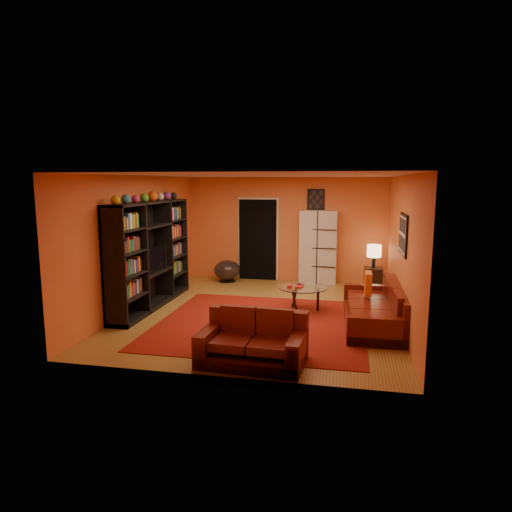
% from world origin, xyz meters
% --- Properties ---
extents(floor, '(6.00, 6.00, 0.00)m').
position_xyz_m(floor, '(0.00, 0.00, 0.00)').
color(floor, brown).
rests_on(floor, ground).
extents(ceiling, '(6.00, 6.00, 0.00)m').
position_xyz_m(ceiling, '(0.00, 0.00, 2.60)').
color(ceiling, white).
rests_on(ceiling, wall_back).
extents(wall_back, '(6.00, 0.00, 6.00)m').
position_xyz_m(wall_back, '(0.00, 3.00, 1.30)').
color(wall_back, '#D4632E').
rests_on(wall_back, floor).
extents(wall_front, '(6.00, 0.00, 6.00)m').
position_xyz_m(wall_front, '(0.00, -3.00, 1.30)').
color(wall_front, '#D4632E').
rests_on(wall_front, floor).
extents(wall_left, '(0.00, 6.00, 6.00)m').
position_xyz_m(wall_left, '(-2.50, 0.00, 1.30)').
color(wall_left, '#D4632E').
rests_on(wall_left, floor).
extents(wall_right, '(0.00, 6.00, 6.00)m').
position_xyz_m(wall_right, '(2.50, 0.00, 1.30)').
color(wall_right, '#D4632E').
rests_on(wall_right, floor).
extents(rug, '(3.60, 3.60, 0.01)m').
position_xyz_m(rug, '(0.10, -0.70, 0.01)').
color(rug, '#61110B').
rests_on(rug, floor).
extents(doorway, '(0.95, 0.10, 2.04)m').
position_xyz_m(doorway, '(-0.70, 2.96, 1.02)').
color(doorway, black).
rests_on(doorway, floor).
extents(wall_art_right, '(0.03, 1.00, 0.70)m').
position_xyz_m(wall_art_right, '(2.48, -0.30, 1.60)').
color(wall_art_right, black).
rests_on(wall_art_right, wall_right).
extents(wall_art_back, '(0.42, 0.03, 0.52)m').
position_xyz_m(wall_art_back, '(0.75, 2.98, 2.05)').
color(wall_art_back, black).
rests_on(wall_art_back, wall_back).
extents(entertainment_unit, '(0.45, 3.00, 2.10)m').
position_xyz_m(entertainment_unit, '(-2.27, 0.00, 1.05)').
color(entertainment_unit, black).
rests_on(entertainment_unit, floor).
extents(tv, '(0.86, 0.11, 0.50)m').
position_xyz_m(tv, '(-2.23, -0.02, 0.97)').
color(tv, black).
rests_on(tv, entertainment_unit).
extents(sofa, '(1.08, 2.46, 0.85)m').
position_xyz_m(sofa, '(2.14, -0.35, 0.28)').
color(sofa, '#4A1009').
rests_on(sofa, rug).
extents(loveseat, '(1.47, 0.93, 0.85)m').
position_xyz_m(loveseat, '(0.33, -2.42, 0.29)').
color(loveseat, '#4A1009').
rests_on(loveseat, rug).
extents(throw_pillow, '(0.12, 0.42, 0.42)m').
position_xyz_m(throw_pillow, '(1.95, 0.10, 0.63)').
color(throw_pillow, '#E35819').
rests_on(throw_pillow, sofa).
extents(coffee_table, '(0.95, 0.95, 0.47)m').
position_xyz_m(coffee_table, '(0.74, 0.21, 0.43)').
color(coffee_table, silver).
rests_on(coffee_table, floor).
extents(storage_cabinet, '(0.93, 0.47, 1.80)m').
position_xyz_m(storage_cabinet, '(0.83, 2.80, 0.90)').
color(storage_cabinet, beige).
rests_on(storage_cabinet, floor).
extents(bowl_chair, '(0.66, 0.66, 0.54)m').
position_xyz_m(bowl_chair, '(-1.39, 2.50, 0.29)').
color(bowl_chair, black).
rests_on(bowl_chair, floor).
extents(side_table, '(0.41, 0.41, 0.50)m').
position_xyz_m(side_table, '(2.16, 2.43, 0.25)').
color(side_table, black).
rests_on(side_table, floor).
extents(table_lamp, '(0.32, 0.32, 0.54)m').
position_xyz_m(table_lamp, '(2.16, 2.43, 0.89)').
color(table_lamp, black).
rests_on(table_lamp, side_table).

